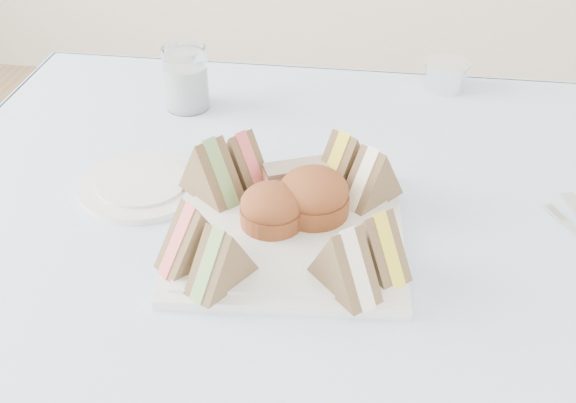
# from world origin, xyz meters

# --- Properties ---
(tablecloth) EXTENTS (1.02, 1.02, 0.01)m
(tablecloth) POSITION_xyz_m (0.00, 0.00, 0.74)
(tablecloth) COLOR #CBE7FE
(tablecloth) RESTS_ON table
(serving_plate) EXTENTS (0.29, 0.29, 0.01)m
(serving_plate) POSITION_xyz_m (-0.02, 0.03, 0.75)
(serving_plate) COLOR silver
(serving_plate) RESTS_ON tablecloth
(sandwich_fl_a) EXTENTS (0.09, 0.09, 0.08)m
(sandwich_fl_a) POSITION_xyz_m (-0.11, -0.04, 0.80)
(sandwich_fl_a) COLOR brown
(sandwich_fl_a) RESTS_ON serving_plate
(sandwich_fl_b) EXTENTS (0.07, 0.09, 0.07)m
(sandwich_fl_b) POSITION_xyz_m (-0.07, -0.07, 0.79)
(sandwich_fl_b) COLOR brown
(sandwich_fl_b) RESTS_ON serving_plate
(sandwich_fr_a) EXTENTS (0.08, 0.09, 0.07)m
(sandwich_fr_a) POSITION_xyz_m (0.09, -0.02, 0.79)
(sandwich_fr_a) COLOR brown
(sandwich_fr_a) RESTS_ON serving_plate
(sandwich_fr_b) EXTENTS (0.09, 0.09, 0.08)m
(sandwich_fr_b) POSITION_xyz_m (0.05, -0.06, 0.80)
(sandwich_fr_b) COLOR brown
(sandwich_fr_b) RESTS_ON serving_plate
(sandwich_bl_a) EXTENTS (0.10, 0.09, 0.08)m
(sandwich_bl_a) POSITION_xyz_m (-0.12, 0.09, 0.80)
(sandwich_bl_a) COLOR brown
(sandwich_bl_a) RESTS_ON serving_plate
(sandwich_bl_b) EXTENTS (0.09, 0.08, 0.07)m
(sandwich_bl_b) POSITION_xyz_m (-0.09, 0.12, 0.79)
(sandwich_bl_b) COLOR brown
(sandwich_bl_b) RESTS_ON serving_plate
(sandwich_br_a) EXTENTS (0.08, 0.09, 0.07)m
(sandwich_br_a) POSITION_xyz_m (0.07, 0.11, 0.79)
(sandwich_br_a) COLOR brown
(sandwich_br_a) RESTS_ON serving_plate
(sandwich_br_b) EXTENTS (0.08, 0.09, 0.07)m
(sandwich_br_b) POSITION_xyz_m (0.04, 0.14, 0.80)
(sandwich_br_b) COLOR brown
(sandwich_br_b) RESTS_ON serving_plate
(scone_left) EXTENTS (0.08, 0.08, 0.05)m
(scone_left) POSITION_xyz_m (-0.04, 0.04, 0.78)
(scone_left) COLOR brown
(scone_left) RESTS_ON serving_plate
(scone_right) EXTENTS (0.11, 0.11, 0.06)m
(scone_right) POSITION_xyz_m (0.01, 0.06, 0.79)
(scone_right) COLOR brown
(scone_right) RESTS_ON serving_plate
(pastry_slice) EXTENTS (0.08, 0.06, 0.04)m
(pastry_slice) POSITION_xyz_m (-0.02, 0.11, 0.78)
(pastry_slice) COLOR beige
(pastry_slice) RESTS_ON serving_plate
(side_plate) EXTENTS (0.21, 0.21, 0.01)m
(side_plate) POSITION_xyz_m (-0.22, 0.11, 0.75)
(side_plate) COLOR silver
(side_plate) RESTS_ON tablecloth
(water_glass) EXTENTS (0.07, 0.07, 0.10)m
(water_glass) POSITION_xyz_m (-0.22, 0.34, 0.79)
(water_glass) COLOR white
(water_glass) RESTS_ON tablecloth
(tea_strainer) EXTENTS (0.08, 0.08, 0.04)m
(tea_strainer) POSITION_xyz_m (0.18, 0.46, 0.77)
(tea_strainer) COLOR silver
(tea_strainer) RESTS_ON tablecloth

